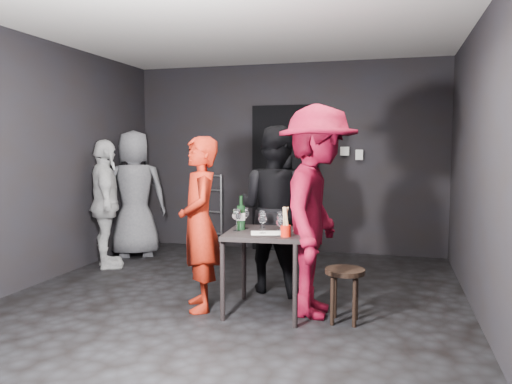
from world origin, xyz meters
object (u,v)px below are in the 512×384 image
(server_red, at_px, (200,217))
(woman_black, at_px, (275,197))
(stool, at_px, (345,280))
(man_maroon, at_px, (317,185))
(bystander_grey, at_px, (134,184))
(hand_truck, at_px, (210,235))
(bystander_cream, at_px, (105,200))
(tasting_table, at_px, (267,242))
(wine_bottle, at_px, (241,217))
(breadstick_cup, at_px, (286,222))

(server_red, distance_m, woman_black, 0.94)
(stool, height_order, server_red, server_red)
(man_maroon, distance_m, bystander_grey, 3.27)
(bystander_grey, bearing_deg, server_red, 102.54)
(hand_truck, height_order, bystander_cream, bystander_cream)
(bystander_cream, bearing_deg, stool, -147.19)
(bystander_cream, relative_size, bystander_grey, 0.85)
(woman_black, height_order, bystander_cream, woman_black)
(hand_truck, relative_size, server_red, 0.64)
(bystander_grey, bearing_deg, stool, 118.34)
(tasting_table, relative_size, server_red, 0.44)
(server_red, relative_size, woman_black, 0.87)
(hand_truck, distance_m, man_maroon, 3.29)
(server_red, distance_m, bystander_cream, 2.09)
(server_red, xyz_separation_m, bystander_cream, (-1.72, 1.18, -0.01))
(hand_truck, height_order, man_maroon, man_maroon)
(hand_truck, distance_m, server_red, 2.82)
(bystander_cream, height_order, bystander_grey, bystander_grey)
(man_maroon, xyz_separation_m, wine_bottle, (-0.69, -0.04, -0.30))
(tasting_table, height_order, woman_black, woman_black)
(tasting_table, bearing_deg, wine_bottle, 173.36)
(woman_black, xyz_separation_m, bystander_grey, (-2.24, 1.10, 0.01))
(wine_bottle, bearing_deg, hand_truck, 116.62)
(bystander_grey, distance_m, breadstick_cup, 3.25)
(man_maroon, xyz_separation_m, bystander_grey, (-2.77, 1.73, -0.17))
(tasting_table, bearing_deg, woman_black, 97.47)
(server_red, distance_m, bystander_grey, 2.52)
(man_maroon, height_order, breadstick_cup, man_maroon)
(stool, relative_size, man_maroon, 0.20)
(hand_truck, xyz_separation_m, server_red, (0.88, -2.60, 0.65))
(woman_black, distance_m, wine_bottle, 0.70)
(tasting_table, relative_size, woman_black, 0.38)
(bystander_grey, bearing_deg, hand_truck, -167.88)
(stool, bearing_deg, man_maroon, 150.87)
(hand_truck, bearing_deg, tasting_table, -48.38)
(man_maroon, distance_m, bystander_cream, 3.00)
(server_red, bearing_deg, bystander_grey, -165.98)
(man_maroon, bearing_deg, bystander_cream, 69.80)
(hand_truck, height_order, tasting_table, hand_truck)
(stool, xyz_separation_m, bystander_grey, (-3.04, 1.88, 0.63))
(hand_truck, xyz_separation_m, woman_black, (1.42, -1.83, 0.78))
(hand_truck, distance_m, stool, 3.44)
(man_maroon, xyz_separation_m, bystander_cream, (-2.79, 1.05, -0.32))
(woman_black, height_order, bystander_grey, bystander_grey)
(server_red, relative_size, man_maroon, 0.73)
(bystander_grey, bearing_deg, bystander_cream, 58.04)
(tasting_table, relative_size, wine_bottle, 2.40)
(woman_black, relative_size, wine_bottle, 6.34)
(tasting_table, height_order, bystander_grey, bystander_grey)
(server_red, distance_m, man_maroon, 1.12)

